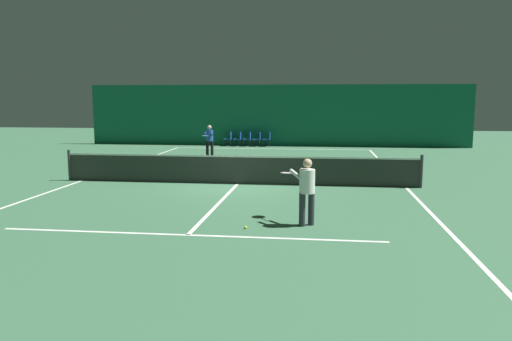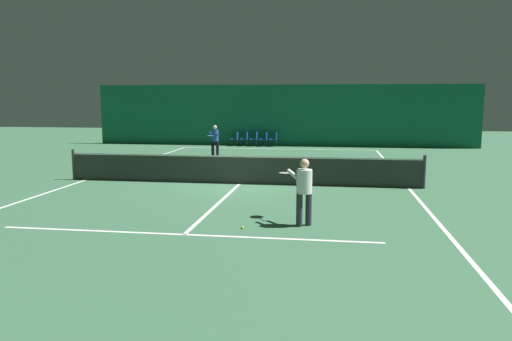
# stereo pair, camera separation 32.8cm
# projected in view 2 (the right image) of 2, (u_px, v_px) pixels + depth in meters

# --- Properties ---
(ground_plane) EXTENTS (60.00, 60.00, 0.00)m
(ground_plane) POSITION_uv_depth(u_px,v_px,m) (240.00, 184.00, 16.75)
(ground_plane) COLOR #386647
(backdrop_curtain) EXTENTS (23.00, 0.12, 3.67)m
(backdrop_curtain) POSITION_uv_depth(u_px,v_px,m) (281.00, 115.00, 30.03)
(backdrop_curtain) COLOR #146042
(backdrop_curtain) RESTS_ON ground
(court_line_baseline_far) EXTENTS (11.00, 0.10, 0.00)m
(court_line_baseline_far) POSITION_uv_depth(u_px,v_px,m) (278.00, 149.00, 28.39)
(court_line_baseline_far) COLOR white
(court_line_baseline_far) RESTS_ON ground
(court_line_service_far) EXTENTS (8.25, 0.10, 0.00)m
(court_line_service_far) POSITION_uv_depth(u_px,v_px,m) (265.00, 161.00, 23.01)
(court_line_service_far) COLOR white
(court_line_service_far) RESTS_ON ground
(court_line_service_near) EXTENTS (8.25, 0.10, 0.00)m
(court_line_service_near) POSITION_uv_depth(u_px,v_px,m) (184.00, 235.00, 10.48)
(court_line_service_near) COLOR white
(court_line_service_near) RESTS_ON ground
(court_line_sideline_left) EXTENTS (0.10, 23.80, 0.00)m
(court_line_sideline_left) POSITION_uv_depth(u_px,v_px,m) (86.00, 180.00, 17.57)
(court_line_sideline_left) COLOR white
(court_line_sideline_left) RESTS_ON ground
(court_line_sideline_right) EXTENTS (0.10, 23.80, 0.00)m
(court_line_sideline_right) POSITION_uv_depth(u_px,v_px,m) (409.00, 188.00, 15.93)
(court_line_sideline_right) COLOR white
(court_line_sideline_right) RESTS_ON ground
(court_line_centre) EXTENTS (0.10, 12.80, 0.00)m
(court_line_centre) POSITION_uv_depth(u_px,v_px,m) (240.00, 184.00, 16.75)
(court_line_centre) COLOR white
(court_line_centre) RESTS_ON ground
(tennis_net) EXTENTS (12.00, 0.10, 1.07)m
(tennis_net) POSITION_uv_depth(u_px,v_px,m) (240.00, 169.00, 16.67)
(tennis_net) COLOR #2D332D
(tennis_net) RESTS_ON ground
(player_near) EXTENTS (0.98, 1.26, 1.52)m
(player_near) POSITION_uv_depth(u_px,v_px,m) (303.00, 187.00, 11.13)
(player_near) COLOR #2D2D38
(player_near) RESTS_ON ground
(player_far) EXTENTS (0.39, 1.29, 1.54)m
(player_far) POSITION_uv_depth(u_px,v_px,m) (215.00, 138.00, 24.66)
(player_far) COLOR black
(player_far) RESTS_ON ground
(courtside_chair_0) EXTENTS (0.44, 0.44, 0.84)m
(courtside_chair_0) POSITION_uv_depth(u_px,v_px,m) (235.00, 138.00, 30.09)
(courtside_chair_0) COLOR #2D2D2D
(courtside_chair_0) RESTS_ON ground
(courtside_chair_1) EXTENTS (0.44, 0.44, 0.84)m
(courtside_chair_1) POSITION_uv_depth(u_px,v_px,m) (245.00, 138.00, 30.00)
(courtside_chair_1) COLOR #2D2D2D
(courtside_chair_1) RESTS_ON ground
(courtside_chair_2) EXTENTS (0.44, 0.44, 0.84)m
(courtside_chair_2) POSITION_uv_depth(u_px,v_px,m) (255.00, 138.00, 29.91)
(courtside_chair_2) COLOR #2D2D2D
(courtside_chair_2) RESTS_ON ground
(courtside_chair_3) EXTENTS (0.44, 0.44, 0.84)m
(courtside_chair_3) POSITION_uv_depth(u_px,v_px,m) (265.00, 138.00, 29.82)
(courtside_chair_3) COLOR #2D2D2D
(courtside_chair_3) RESTS_ON ground
(courtside_chair_4) EXTENTS (0.44, 0.44, 0.84)m
(courtside_chair_4) POSITION_uv_depth(u_px,v_px,m) (274.00, 138.00, 29.73)
(courtside_chair_4) COLOR #2D2D2D
(courtside_chair_4) RESTS_ON ground
(tennis_ball) EXTENTS (0.07, 0.07, 0.07)m
(tennis_ball) POSITION_uv_depth(u_px,v_px,m) (242.00, 227.00, 10.95)
(tennis_ball) COLOR #D1DB33
(tennis_ball) RESTS_ON ground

